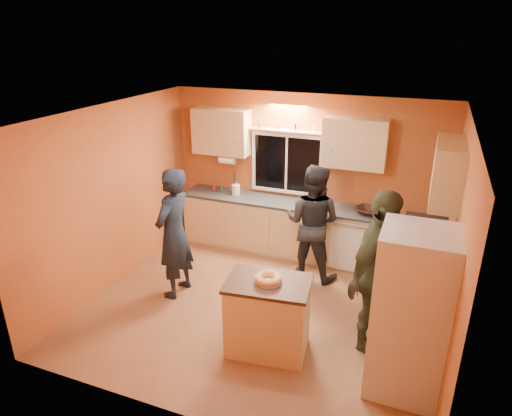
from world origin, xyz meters
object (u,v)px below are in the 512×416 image
at_px(person_center, 312,222).
at_px(person_right, 378,274).
at_px(island, 268,316).
at_px(person_left, 174,234).
at_px(refrigerator, 410,314).

bearing_deg(person_center, person_right, 135.21).
relative_size(island, person_right, 0.51).
distance_m(person_left, person_right, 2.75).
bearing_deg(island, person_right, 16.46).
bearing_deg(person_left, person_center, 128.87).
height_order(refrigerator, person_center, refrigerator).
bearing_deg(island, person_left, 149.90).
height_order(person_center, person_right, person_right).
relative_size(refrigerator, person_left, 0.97).
distance_m(refrigerator, person_center, 2.41).
height_order(refrigerator, island, refrigerator).
distance_m(refrigerator, person_left, 3.22).
height_order(person_left, person_right, person_right).
height_order(person_left, person_center, person_left).
bearing_deg(person_right, person_center, 59.69).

